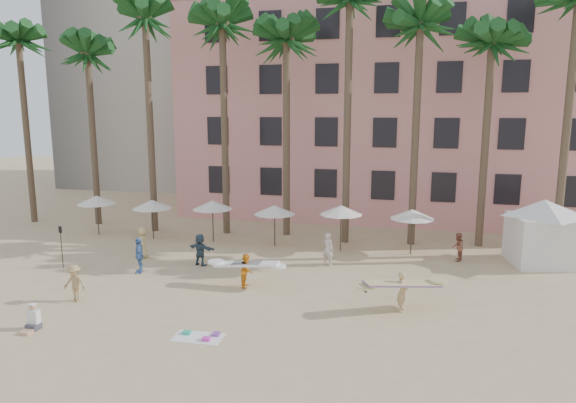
{
  "coord_description": "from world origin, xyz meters",
  "views": [
    {
      "loc": [
        6.8,
        -16.52,
        8.21
      ],
      "look_at": [
        1.38,
        6.0,
        4.0
      ],
      "focal_mm": 32.0,
      "sensor_mm": 36.0,
      "label": 1
    }
  ],
  "objects_px": {
    "carrier_yellow": "(402,289)",
    "carrier_white": "(247,269)",
    "pink_hotel": "(416,111)",
    "cabana": "(542,226)"
  },
  "relations": [
    {
      "from": "carrier_white",
      "to": "cabana",
      "type": "bearing_deg",
      "value": 26.65
    },
    {
      "from": "carrier_yellow",
      "to": "carrier_white",
      "type": "relative_size",
      "value": 1.06
    },
    {
      "from": "cabana",
      "to": "carrier_white",
      "type": "xyz_separation_m",
      "value": [
        -14.15,
        -7.1,
        -1.2
      ]
    },
    {
      "from": "pink_hotel",
      "to": "carrier_white",
      "type": "distance_m",
      "value": 23.14
    },
    {
      "from": "pink_hotel",
      "to": "carrier_white",
      "type": "bearing_deg",
      "value": -109.71
    },
    {
      "from": "carrier_yellow",
      "to": "carrier_white",
      "type": "xyz_separation_m",
      "value": [
        -7.1,
        1.32,
        -0.1
      ]
    },
    {
      "from": "pink_hotel",
      "to": "carrier_white",
      "type": "height_order",
      "value": "pink_hotel"
    },
    {
      "from": "pink_hotel",
      "to": "carrier_yellow",
      "type": "height_order",
      "value": "pink_hotel"
    },
    {
      "from": "cabana",
      "to": "carrier_white",
      "type": "height_order",
      "value": "cabana"
    },
    {
      "from": "carrier_yellow",
      "to": "carrier_white",
      "type": "height_order",
      "value": "carrier_yellow"
    }
  ]
}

